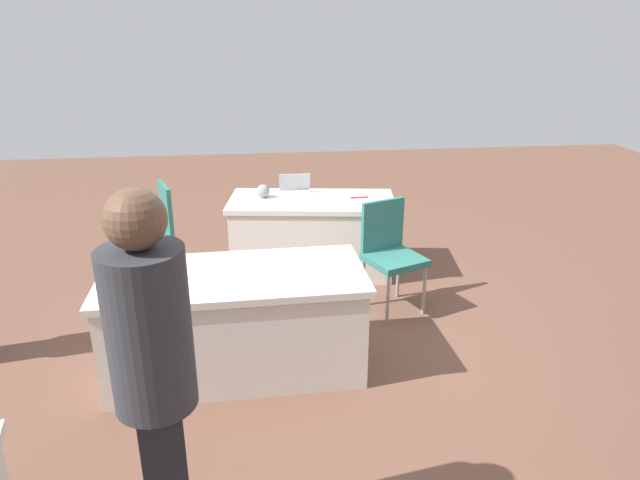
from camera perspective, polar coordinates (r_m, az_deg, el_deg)
ground_plane at (r=4.50m, az=-0.88°, el=-10.82°), size 14.40×14.40×0.00m
table_foreground at (r=5.70m, az=-0.82°, el=0.53°), size 1.72×0.99×0.75m
table_mid_left at (r=4.13m, az=-8.49°, el=-8.12°), size 1.86×0.89×0.75m
chair_near_front at (r=5.63m, az=-16.38°, el=1.24°), size 0.56×0.56×0.96m
chair_tucked_left at (r=4.91m, az=7.09°, el=-0.91°), size 0.57×0.57×0.96m
person_attendee_standing at (r=2.49m, az=-16.37°, el=-12.87°), size 0.40×0.40×1.82m
laptop_silver at (r=5.70m, az=-2.49°, el=4.90°), size 0.32×0.29×0.21m
yarn_ball at (r=5.65m, az=-5.76°, el=4.93°), size 0.13×0.13×0.13m
scissors_red at (r=5.64m, az=3.99°, el=4.30°), size 0.18×0.04×0.01m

